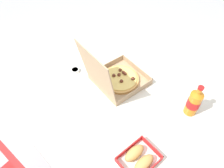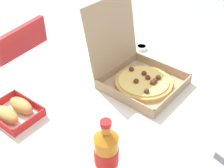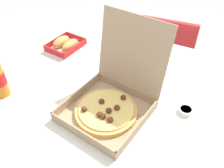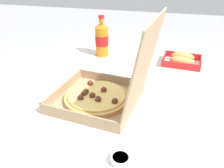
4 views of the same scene
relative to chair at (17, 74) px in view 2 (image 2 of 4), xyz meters
The scene contains 7 objects.
dining_table 0.78m from the chair, 98.86° to the right, with size 1.34×1.03×0.75m.
chair is the anchor object (origin of this frame).
pizza_box_open 0.91m from the chair, 90.34° to the right, with size 0.35×0.40×0.35m.
bread_side_box 0.77m from the chair, 128.66° to the right, with size 0.17×0.20×0.06m.
cola_bottle 1.16m from the chair, 115.49° to the right, with size 0.07×0.07×0.22m.
paper_menu 0.57m from the chair, 88.57° to the right, with size 0.21×0.15×0.00m, color white.
dipping_sauce_cup 0.83m from the chair, 69.68° to the right, with size 0.06×0.06×0.02m.
Camera 2 is at (-0.80, -0.54, 1.50)m, focal length 44.48 mm.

